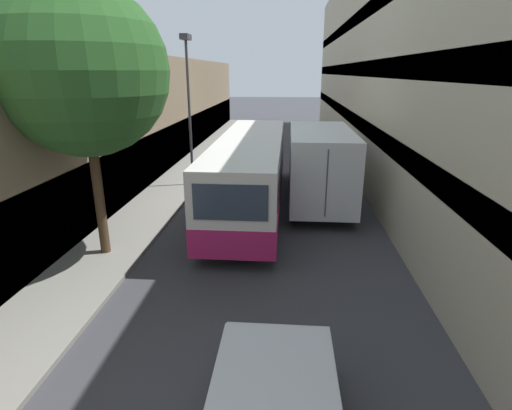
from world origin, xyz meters
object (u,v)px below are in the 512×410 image
bus (251,171)px  box_truck (318,161)px  street_lamp (188,84)px  street_tree_left (83,71)px  panel_van (249,135)px

bus → box_truck: (2.77, 1.35, 0.14)m
street_lamp → street_tree_left: 7.82m
box_truck → bus: bearing=-154.1°
box_truck → street_tree_left: (-6.75, -6.17, 3.64)m
box_truck → street_tree_left: street_tree_left is taller
street_tree_left → street_lamp: bearing=83.4°
panel_van → street_tree_left: 18.15m
bus → panel_van: 12.68m
bus → street_tree_left: bearing=-129.5°
panel_van → street_lamp: 10.54m
box_truck → street_tree_left: 9.84m
box_truck → street_lamp: street_lamp is taller
bus → street_lamp: (-3.08, 2.93, 3.26)m
box_truck → panel_van: size_ratio=1.80×
panel_van → bus: bearing=-84.1°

